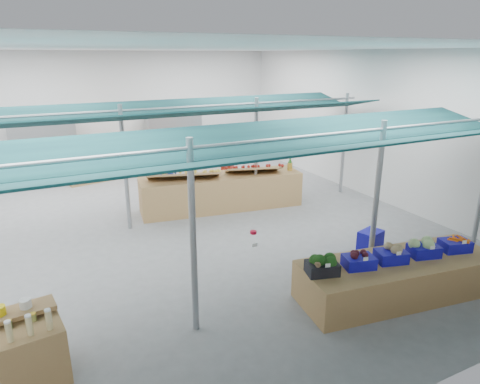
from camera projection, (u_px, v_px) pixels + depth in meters
The scene contains 22 objects.
floor at pixel (176, 228), 10.49m from camera, with size 13.00×13.00×0.00m, color slate.
hall at pixel (153, 113), 10.90m from camera, with size 13.00×13.00×13.00m.
pole_grid at pixel (234, 170), 8.76m from camera, with size 10.00×4.60×3.00m.
awnings at pixel (234, 122), 8.46m from camera, with size 9.50×7.08×0.30m.
back_shelving_left at pixel (45, 151), 14.22m from camera, with size 2.00×0.50×2.00m, color #B23F33.
back_shelving_right at pixel (174, 139), 16.14m from camera, with size 2.00×0.50×2.00m, color #B23F33.
veg_counter at pixel (398, 278), 7.47m from camera, with size 3.53×1.18×0.69m, color #996E42.
fruit_counter at pixel (222, 192), 11.72m from camera, with size 4.38×1.04×0.94m, color #996E42.
far_counter at pixel (138, 159), 15.40m from camera, with size 5.14×1.03×0.93m, color #996E42.
crate_stack at pixel (370, 244), 8.88m from camera, with size 0.50×0.35×0.60m, color #110E9E.
vendor_left at pixel (166, 173), 12.02m from camera, with size 0.64×0.42×1.75m, color #182B9C.
vendor_right at pixel (225, 166), 12.79m from camera, with size 0.85×0.66×1.75m, color #A72714.
crate_broccoli at pixel (322, 265), 6.85m from camera, with size 0.58×0.47×0.35m.
crate_beets at pixel (359, 260), 7.07m from camera, with size 0.58×0.47×0.29m.
crate_celeriac at pixel (391, 254), 7.26m from camera, with size 0.58×0.47×0.31m.
crate_cabbage at pixel (424, 248), 7.47m from camera, with size 0.58×0.47×0.35m.
crate_carrots at pixel (455, 245), 7.69m from camera, with size 0.58×0.47×0.29m.
sparrow at pixel (318, 265), 6.67m from camera, with size 0.12×0.09×0.11m.
pole_ribbon at pixel (253, 233), 7.47m from camera, with size 0.12×0.12×0.28m.
apple_heap_yellow at pixel (184, 174), 11.12m from camera, with size 2.02×1.21×0.27m.
apple_heap_red at pixel (253, 168), 11.70m from camera, with size 1.64×1.10×0.27m.
pineapple at pixel (290, 164), 12.02m from camera, with size 0.14×0.14×0.39m.
Camera 1 is at (-2.94, -9.39, 4.06)m, focal length 32.00 mm.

